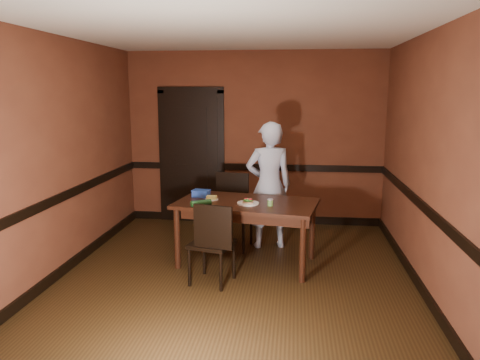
% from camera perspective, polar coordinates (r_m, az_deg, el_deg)
% --- Properties ---
extents(floor, '(4.00, 4.50, 0.01)m').
position_cam_1_polar(floor, '(5.50, -0.44, -11.51)').
color(floor, black).
rests_on(floor, ground).
extents(ceiling, '(4.00, 4.50, 0.01)m').
position_cam_1_polar(ceiling, '(5.12, -0.48, 17.68)').
color(ceiling, silver).
rests_on(ceiling, ground).
extents(wall_back, '(4.00, 0.02, 2.70)m').
position_cam_1_polar(wall_back, '(7.36, 1.75, 5.06)').
color(wall_back, '#5D2E1C').
rests_on(wall_back, ground).
extents(wall_front, '(4.00, 0.02, 2.70)m').
position_cam_1_polar(wall_front, '(2.96, -5.95, -3.67)').
color(wall_front, '#5D2E1C').
rests_on(wall_front, ground).
extents(wall_left, '(0.02, 4.50, 2.70)m').
position_cam_1_polar(wall_left, '(5.74, -20.70, 2.73)').
color(wall_left, '#5D2E1C').
rests_on(wall_left, ground).
extents(wall_right, '(0.02, 4.50, 2.70)m').
position_cam_1_polar(wall_right, '(5.28, 21.64, 2.01)').
color(wall_right, '#5D2E1C').
rests_on(wall_right, ground).
extents(dado_back, '(4.00, 0.03, 0.10)m').
position_cam_1_polar(dado_back, '(7.40, 1.72, 1.58)').
color(dado_back, black).
rests_on(dado_back, ground).
extents(dado_left, '(0.03, 4.50, 0.10)m').
position_cam_1_polar(dado_left, '(5.81, -20.28, -1.66)').
color(dado_left, black).
rests_on(dado_left, ground).
extents(dado_right, '(0.03, 4.50, 0.10)m').
position_cam_1_polar(dado_right, '(5.35, 21.15, -2.74)').
color(dado_right, black).
rests_on(dado_right, ground).
extents(baseboard_back, '(4.00, 0.03, 0.12)m').
position_cam_1_polar(baseboard_back, '(7.58, 1.68, -4.70)').
color(baseboard_back, black).
rests_on(baseboard_back, ground).
extents(baseboard_left, '(0.03, 4.50, 0.12)m').
position_cam_1_polar(baseboard_left, '(6.04, -19.75, -9.47)').
color(baseboard_left, black).
rests_on(baseboard_left, ground).
extents(baseboard_right, '(0.03, 4.50, 0.12)m').
position_cam_1_polar(baseboard_right, '(5.60, 20.56, -11.13)').
color(baseboard_right, black).
rests_on(baseboard_right, ground).
extents(door, '(1.05, 0.07, 2.20)m').
position_cam_1_polar(door, '(7.51, -5.92, 3.13)').
color(door, black).
rests_on(door, ground).
extents(dining_table, '(1.79, 1.19, 0.78)m').
position_cam_1_polar(dining_table, '(5.73, 0.80, -6.45)').
color(dining_table, black).
rests_on(dining_table, floor).
extents(chair_far, '(0.53, 0.53, 0.99)m').
position_cam_1_polar(chair_far, '(6.27, -0.87, -3.90)').
color(chair_far, black).
rests_on(chair_far, floor).
extents(chair_near, '(0.52, 0.52, 0.92)m').
position_cam_1_polar(chair_near, '(5.16, -3.46, -7.57)').
color(chair_near, black).
rests_on(chair_near, floor).
extents(person, '(0.70, 0.54, 1.70)m').
position_cam_1_polar(person, '(6.24, 3.53, -0.66)').
color(person, silver).
rests_on(person, floor).
extents(sandwich_plate, '(0.26, 0.26, 0.06)m').
position_cam_1_polar(sandwich_plate, '(5.52, 0.98, -2.75)').
color(sandwich_plate, white).
rests_on(sandwich_plate, dining_table).
extents(sauce_jar, '(0.07, 0.07, 0.08)m').
position_cam_1_polar(sauce_jar, '(5.43, 3.71, -2.74)').
color(sauce_jar, '#578B43').
rests_on(sauce_jar, dining_table).
extents(cheese_saucer, '(0.16, 0.16, 0.05)m').
position_cam_1_polar(cheese_saucer, '(5.73, -3.47, -2.23)').
color(cheese_saucer, white).
rests_on(cheese_saucer, dining_table).
extents(food_tub, '(0.24, 0.18, 0.09)m').
position_cam_1_polar(food_tub, '(5.89, -4.77, -1.64)').
color(food_tub, '#254BB6').
rests_on(food_tub, dining_table).
extents(wrapped_veg, '(0.24, 0.19, 0.07)m').
position_cam_1_polar(wrapped_veg, '(5.44, -4.77, -2.80)').
color(wrapped_veg, '#16441B').
rests_on(wrapped_veg, dining_table).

